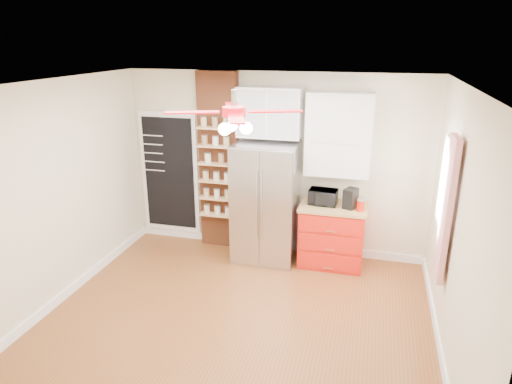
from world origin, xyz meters
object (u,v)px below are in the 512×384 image
(red_cabinet, at_px, (332,235))
(fridge, at_px, (266,202))
(canister_left, at_px, (360,206))
(coffee_maker, at_px, (350,198))
(ceiling_fan, at_px, (234,112))
(pantry_jar_oats, at_px, (208,158))
(toaster_oven, at_px, (323,197))

(red_cabinet, bearing_deg, fridge, -177.05)
(canister_left, bearing_deg, coffee_maker, 149.62)
(red_cabinet, distance_m, coffee_maker, 0.63)
(fridge, bearing_deg, ceiling_fan, -88.24)
(coffee_maker, xyz_separation_m, pantry_jar_oats, (-2.12, 0.12, 0.40))
(ceiling_fan, bearing_deg, canister_left, 50.56)
(fridge, xyz_separation_m, coffee_maker, (1.20, 0.02, 0.16))
(fridge, xyz_separation_m, canister_left, (1.34, -0.06, 0.10))
(fridge, distance_m, ceiling_fan, 2.25)
(fridge, relative_size, canister_left, 11.86)
(fridge, xyz_separation_m, pantry_jar_oats, (-0.92, 0.14, 0.57))
(fridge, distance_m, coffee_maker, 1.21)
(fridge, relative_size, pantry_jar_oats, 12.49)
(coffee_maker, bearing_deg, ceiling_fan, -103.12)
(canister_left, distance_m, pantry_jar_oats, 2.32)
(toaster_oven, bearing_deg, pantry_jar_oats, -178.30)
(ceiling_fan, height_order, pantry_jar_oats, ceiling_fan)
(red_cabinet, height_order, coffee_maker, coffee_maker)
(fridge, relative_size, ceiling_fan, 1.25)
(toaster_oven, relative_size, pantry_jar_oats, 2.79)
(fridge, distance_m, pantry_jar_oats, 1.09)
(ceiling_fan, xyz_separation_m, coffee_maker, (1.15, 1.65, -1.39))
(fridge, xyz_separation_m, ceiling_fan, (0.05, -1.63, 1.55))
(toaster_oven, xyz_separation_m, canister_left, (0.53, -0.13, -0.03))
(ceiling_fan, height_order, toaster_oven, ceiling_fan)
(coffee_maker, xyz_separation_m, canister_left, (0.14, -0.08, -0.06))
(red_cabinet, distance_m, pantry_jar_oats, 2.14)
(red_cabinet, bearing_deg, toaster_oven, 171.74)
(fridge, bearing_deg, canister_left, -2.64)
(red_cabinet, bearing_deg, coffee_maker, -7.04)
(toaster_oven, bearing_deg, coffee_maker, -3.60)
(red_cabinet, height_order, ceiling_fan, ceiling_fan)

